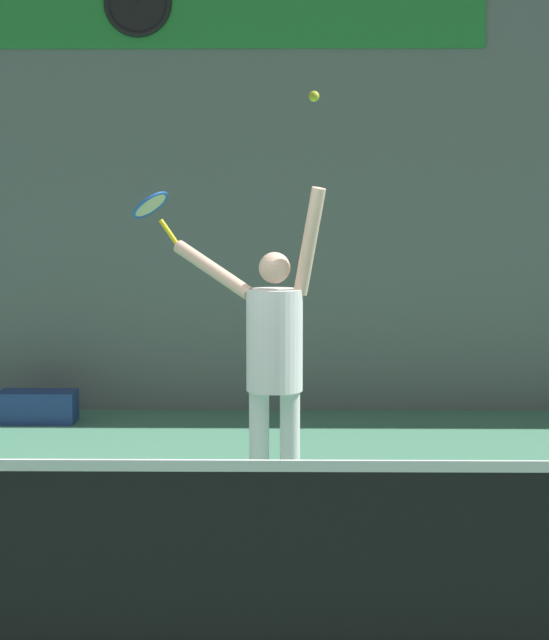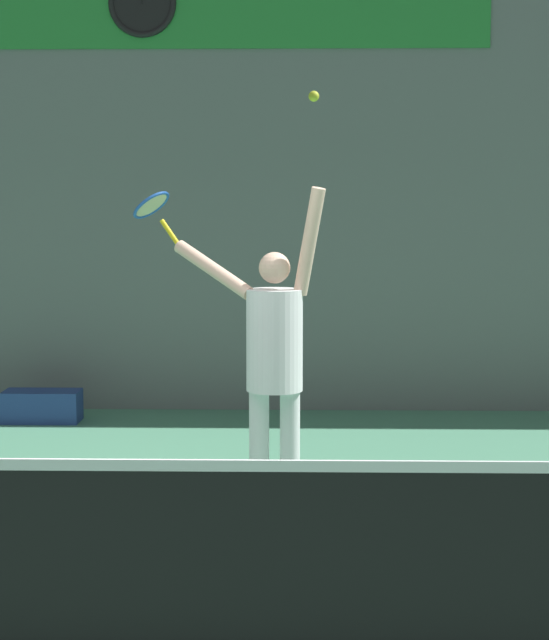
{
  "view_description": "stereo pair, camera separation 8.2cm",
  "coord_description": "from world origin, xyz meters",
  "px_view_note": "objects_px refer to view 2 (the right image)",
  "views": [
    {
      "loc": [
        0.76,
        -5.95,
        2.11
      ],
      "look_at": [
        0.67,
        1.4,
        1.29
      ],
      "focal_mm": 65.0,
      "sensor_mm": 36.0,
      "label": 1
    },
    {
      "loc": [
        0.84,
        -5.95,
        2.11
      ],
      "look_at": [
        0.67,
        1.4,
        1.29
      ],
      "focal_mm": 65.0,
      "sensor_mm": 36.0,
      "label": 2
    }
  ],
  "objects_px": {
    "scoreboard_clock": "(142,3)",
    "equipment_bag": "(42,406)",
    "tennis_ball": "(314,96)",
    "tennis_racket": "(153,208)",
    "tennis_player": "(273,353)"
  },
  "relations": [
    {
      "from": "scoreboard_clock",
      "to": "equipment_bag",
      "type": "distance_m",
      "value": 3.88
    },
    {
      "from": "scoreboard_clock",
      "to": "equipment_bag",
      "type": "height_order",
      "value": "scoreboard_clock"
    },
    {
      "from": "tennis_ball",
      "to": "equipment_bag",
      "type": "height_order",
      "value": "tennis_ball"
    },
    {
      "from": "tennis_racket",
      "to": "equipment_bag",
      "type": "bearing_deg",
      "value": 117.95
    },
    {
      "from": "tennis_ball",
      "to": "equipment_bag",
      "type": "relative_size",
      "value": 0.1
    },
    {
      "from": "scoreboard_clock",
      "to": "tennis_racket",
      "type": "bearing_deg",
      "value": -81.25
    },
    {
      "from": "tennis_player",
      "to": "equipment_bag",
      "type": "distance_m",
      "value": 3.92
    },
    {
      "from": "tennis_player",
      "to": "tennis_racket",
      "type": "distance_m",
      "value": 1.33
    },
    {
      "from": "tennis_racket",
      "to": "tennis_ball",
      "type": "relative_size",
      "value": 5.78
    },
    {
      "from": "tennis_racket",
      "to": "tennis_ball",
      "type": "xyz_separation_m",
      "value": [
        1.08,
        -0.59,
        0.7
      ]
    },
    {
      "from": "tennis_player",
      "to": "tennis_ball",
      "type": "height_order",
      "value": "tennis_ball"
    },
    {
      "from": "tennis_player",
      "to": "tennis_ball",
      "type": "relative_size",
      "value": 32.11
    },
    {
      "from": "tennis_racket",
      "to": "equipment_bag",
      "type": "relative_size",
      "value": 0.55
    },
    {
      "from": "scoreboard_clock",
      "to": "tennis_player",
      "type": "height_order",
      "value": "scoreboard_clock"
    },
    {
      "from": "tennis_player",
      "to": "tennis_ball",
      "type": "distance_m",
      "value": 1.64
    }
  ]
}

